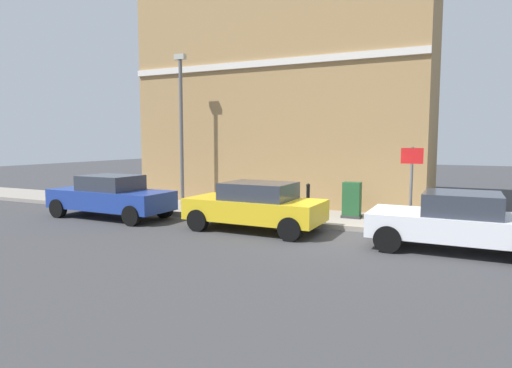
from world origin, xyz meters
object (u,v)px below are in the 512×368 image
at_px(car_white, 457,221).
at_px(car_blue, 111,196).
at_px(utility_cabinet, 352,201).
at_px(lamppost, 181,123).
at_px(car_yellow, 256,205).
at_px(street_sign, 411,175).
at_px(bollard_near_cabinet, 308,198).

distance_m(car_white, car_blue, 10.72).
height_order(utility_cabinet, lamppost, lamppost).
bearing_deg(utility_cabinet, car_white, -129.96).
relative_size(car_yellow, street_sign, 1.74).
relative_size(car_white, lamppost, 0.70).
height_order(car_white, utility_cabinet, car_white).
xyz_separation_m(car_yellow, car_blue, (-0.19, 5.37, -0.00)).
relative_size(car_blue, lamppost, 0.77).
bearing_deg(car_yellow, bollard_near_cabinet, -104.85).
relative_size(bollard_near_cabinet, lamppost, 0.18).
distance_m(car_blue, lamppost, 3.91).
xyz_separation_m(utility_cabinet, lamppost, (0.09, 6.62, 2.62)).
distance_m(street_sign, lamppost, 8.72).
height_order(car_white, car_blue, car_blue).
bearing_deg(car_white, lamppost, -14.86).
distance_m(utility_cabinet, bollard_near_cabinet, 1.51).
height_order(car_white, car_yellow, car_yellow).
xyz_separation_m(car_blue, street_sign, (1.73, -9.50, 0.92)).
distance_m(car_yellow, lamppost, 5.69).
distance_m(car_white, street_sign, 2.25).
height_order(car_yellow, bollard_near_cabinet, car_yellow).
bearing_deg(car_blue, street_sign, -168.41).
bearing_deg(bollard_near_cabinet, car_blue, 114.53).
xyz_separation_m(bollard_near_cabinet, lamppost, (-0.01, 5.11, 2.60)).
bearing_deg(lamppost, utility_cabinet, -90.80).
relative_size(car_white, bollard_near_cabinet, 3.84).
height_order(car_yellow, car_blue, car_blue).
xyz_separation_m(car_white, car_blue, (-0.09, 10.72, 0.03)).
relative_size(car_white, utility_cabinet, 3.47).
bearing_deg(car_blue, car_yellow, -176.68).
relative_size(utility_cabinet, street_sign, 0.50).
xyz_separation_m(car_blue, bollard_near_cabinet, (2.79, -6.11, -0.04)).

